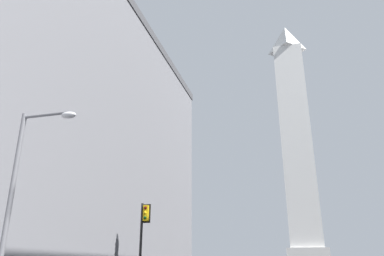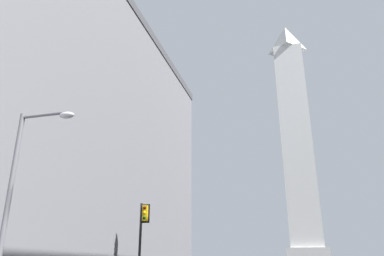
% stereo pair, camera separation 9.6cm
% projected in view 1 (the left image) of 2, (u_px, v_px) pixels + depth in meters
% --- Properties ---
extents(building_left, '(18.81, 43.11, 24.80)m').
position_uv_depth(building_left, '(21.00, 133.00, 31.81)').
color(building_left, slate).
rests_on(building_left, ground_plane).
extents(obelisk, '(9.23, 9.23, 66.17)m').
position_uv_depth(obelisk, '(296.00, 141.00, 95.23)').
color(obelisk, silver).
rests_on(obelisk, ground_plane).
extents(traffic_light_mid_left, '(0.76, 0.52, 6.03)m').
position_uv_depth(traffic_light_mid_left, '(143.00, 233.00, 26.15)').
color(traffic_light_mid_left, black).
rests_on(traffic_light_mid_left, ground_plane).
extents(street_lamp, '(2.51, 0.36, 7.70)m').
position_uv_depth(street_lamp, '(21.00, 184.00, 14.38)').
color(street_lamp, slate).
rests_on(street_lamp, ground_plane).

